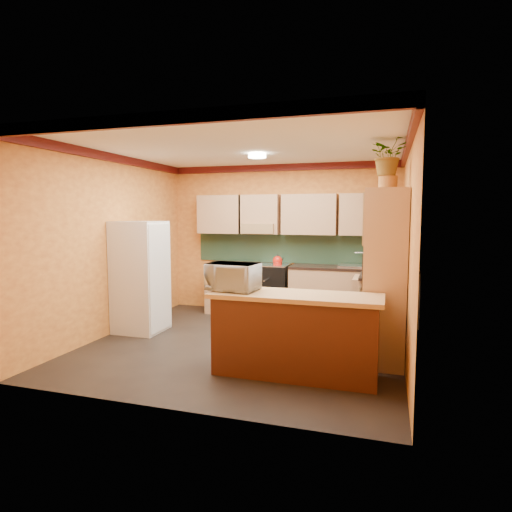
{
  "coord_description": "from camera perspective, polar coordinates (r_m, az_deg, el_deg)",
  "views": [
    {
      "loc": [
        1.87,
        -5.5,
        1.81
      ],
      "look_at": [
        0.03,
        0.45,
        1.19
      ],
      "focal_mm": 30.0,
      "sensor_mm": 36.0,
      "label": 1
    }
  ],
  "objects": [
    {
      "name": "room_shell",
      "position": [
        6.08,
        -0.53,
        8.26
      ],
      "size": [
        4.24,
        4.24,
        2.72
      ],
      "color": "black",
      "rests_on": "ground"
    },
    {
      "name": "base_cabinets_back",
      "position": [
        7.55,
        6.84,
        -4.86
      ],
      "size": [
        3.65,
        0.6,
        0.88
      ],
      "primitive_type": "cube",
      "color": "tan",
      "rests_on": "ground"
    },
    {
      "name": "countertop_back",
      "position": [
        7.48,
        6.88,
        -1.4
      ],
      "size": [
        3.65,
        0.62,
        0.04
      ],
      "primitive_type": "cube",
      "color": "black",
      "rests_on": "base_cabinets_back"
    },
    {
      "name": "stove",
      "position": [
        7.68,
        2.24,
        -4.53
      ],
      "size": [
        0.58,
        0.58,
        0.91
      ],
      "primitive_type": "cube",
      "color": "black",
      "rests_on": "ground"
    },
    {
      "name": "kettle",
      "position": [
        7.53,
        2.89,
        -0.55
      ],
      "size": [
        0.22,
        0.22,
        0.18
      ],
      "primitive_type": null,
      "rotation": [
        0.0,
        0.0,
        -0.38
      ],
      "color": "red",
      "rests_on": "stove"
    },
    {
      "name": "sink",
      "position": [
        7.38,
        12.82,
        -1.32
      ],
      "size": [
        0.48,
        0.4,
        0.03
      ],
      "primitive_type": "cube",
      "color": "silver",
      "rests_on": "countertop_back"
    },
    {
      "name": "base_cabinets_right",
      "position": [
        6.57,
        16.31,
        -6.63
      ],
      "size": [
        0.6,
        0.8,
        0.88
      ],
      "primitive_type": "cube",
      "color": "tan",
      "rests_on": "ground"
    },
    {
      "name": "countertop_right",
      "position": [
        6.49,
        16.42,
        -2.66
      ],
      "size": [
        0.62,
        0.8,
        0.04
      ],
      "primitive_type": "cube",
      "color": "black",
      "rests_on": "base_cabinets_right"
    },
    {
      "name": "fridge",
      "position": [
        6.8,
        -15.18,
        -2.67
      ],
      "size": [
        0.68,
        0.66,
        1.7
      ],
      "primitive_type": "cube",
      "color": "silver",
      "rests_on": "ground"
    },
    {
      "name": "pantry",
      "position": [
        5.43,
        16.83,
        -2.65
      ],
      "size": [
        0.48,
        0.9,
        2.1
      ],
      "primitive_type": "cube",
      "color": "tan",
      "rests_on": "ground"
    },
    {
      "name": "fern_pot",
      "position": [
        5.44,
        17.18,
        9.3
      ],
      "size": [
        0.22,
        0.22,
        0.16
      ],
      "primitive_type": "cylinder",
      "color": "#975824",
      "rests_on": "pantry"
    },
    {
      "name": "fern",
      "position": [
        5.47,
        17.28,
        12.7
      ],
      "size": [
        0.51,
        0.46,
        0.49
      ],
      "primitive_type": "imported",
      "rotation": [
        0.0,
        0.0,
        0.21
      ],
      "color": "tan",
      "rests_on": "fern_pot"
    },
    {
      "name": "breakfast_bar",
      "position": [
        4.87,
        5.22,
        -10.71
      ],
      "size": [
        1.8,
        0.55,
        0.88
      ],
      "primitive_type": "cube",
      "color": "#431F0F",
      "rests_on": "ground"
    },
    {
      "name": "bar_top",
      "position": [
        4.76,
        5.27,
        -5.33
      ],
      "size": [
        1.9,
        0.65,
        0.05
      ],
      "primitive_type": "cube",
      "color": "tan",
      "rests_on": "breakfast_bar"
    },
    {
      "name": "microwave",
      "position": [
        4.93,
        -3.09,
        -2.8
      ],
      "size": [
        0.61,
        0.45,
        0.31
      ],
      "primitive_type": "imported",
      "rotation": [
        0.0,
        0.0,
        -0.12
      ],
      "color": "silver",
      "rests_on": "bar_top"
    }
  ]
}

